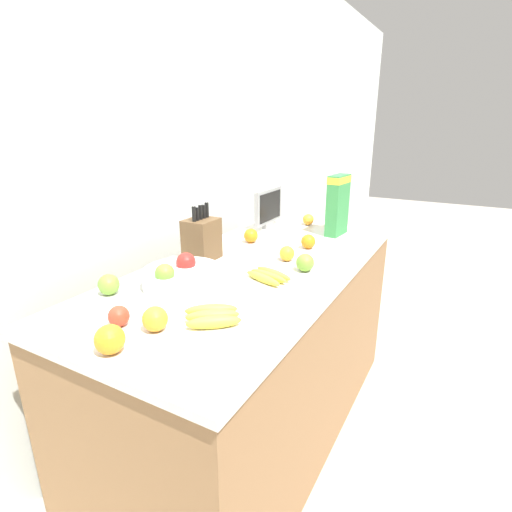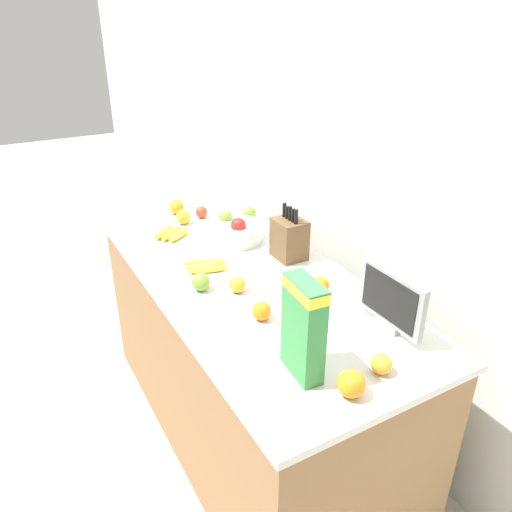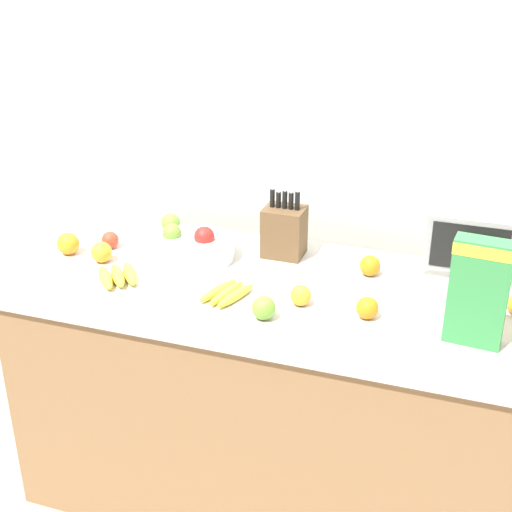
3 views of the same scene
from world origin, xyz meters
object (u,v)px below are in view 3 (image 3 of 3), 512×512
Objects in this scene: banana_bunch_left at (118,276)px; orange_front_right at (102,252)px; knife_block at (284,231)px; small_monitor at (469,248)px; orange_back_center at (370,266)px; apple_by_knife_block at (171,223)px; orange_by_cereal at (367,308)px; banana_bunch_right at (227,293)px; apple_middle at (264,308)px; fruit_bowl at (194,247)px; orange_front_left at (301,295)px; cereal_box at (479,288)px; orange_front_center at (68,244)px; apple_rightmost at (110,240)px.

orange_front_right is at bearing 137.67° from banana_bunch_left.
knife_block is 0.66m from small_monitor.
orange_front_right is at bearing -167.83° from small_monitor.
small_monitor is 4.06× the size of orange_back_center.
orange_by_cereal is (0.88, -0.42, -0.00)m from apple_by_knife_block.
small_monitor is at bearing 27.31° from banana_bunch_right.
apple_middle and orange_front_right have the same top height.
apple_middle is (0.38, -0.34, -0.00)m from fruit_bowl.
apple_by_knife_block is 0.77m from orange_front_left.
banana_bunch_right is (-0.74, -0.38, -0.11)m from small_monitor.
small_monitor is 4.34× the size of orange_front_left.
orange_by_cereal is (0.87, 0.03, 0.02)m from banana_bunch_left.
banana_bunch_right is 0.25m from orange_front_left.
small_monitor reaches higher than orange_front_right.
knife_block reaches higher than banana_bunch_right.
fruit_bowl is at bearing -174.03° from orange_back_center.
orange_back_center is 0.30m from orange_by_cereal.
cereal_box is 1.65× the size of banana_bunch_right.
knife_block reaches higher than orange_front_right.
banana_bunch_right is at bearing -102.04° from knife_block.
knife_block is 0.81m from orange_front_center.
banana_bunch_right is at bearing -47.15° from apple_by_knife_block.
orange_front_center is (-0.77, -0.26, -0.06)m from knife_block.
orange_front_left is at bearing 179.60° from cereal_box.
apple_rightmost reaches higher than banana_bunch_left.
small_monitor reaches higher than apple_rightmost.
cereal_box reaches higher than banana_bunch_left.
apple_rightmost is 0.85× the size of orange_front_right.
orange_back_center reaches higher than orange_front_left.
knife_block reaches higher than apple_middle.
orange_front_center is at bearing 154.58° from banana_bunch_left.
orange_front_right is at bearing -167.50° from orange_back_center.
banana_bunch_right is 0.54m from orange_front_right.
orange_front_left is (0.65, -0.41, -0.00)m from apple_by_knife_block.
orange_front_center is 1.15m from orange_by_cereal.
small_monitor is at bearing 11.19° from orange_back_center.
cereal_box reaches higher than banana_bunch_right.
cereal_box is 0.56m from orange_front_left.
cereal_box is at bearing -29.84° from knife_block.
fruit_bowl is at bearing 138.32° from apple_middle.
apple_middle is at bearing -124.92° from orange_front_left.
small_monitor is at bearing 35.28° from orange_front_left.
banana_bunch_right is 3.05× the size of apple_rightmost.
orange_back_center is at bearing -10.98° from knife_block.
apple_rightmost is at bearing -175.88° from fruit_bowl.
knife_block is 0.98× the size of small_monitor.
orange_back_center is 0.95× the size of orange_front_right.
knife_block is at bearing 136.36° from orange_by_cereal.
small_monitor reaches higher than orange_front_center.
cereal_box is 3.99× the size of orange_front_center.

